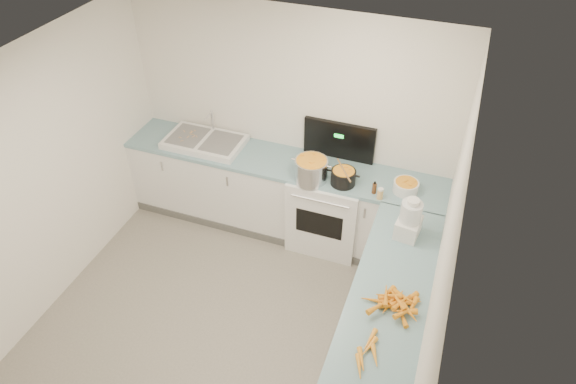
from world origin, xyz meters
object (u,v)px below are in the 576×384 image
(sink, at_px, (205,142))
(spice_jar, at_px, (380,194))
(black_pot, at_px, (343,178))
(extract_bottle, at_px, (374,188))
(steel_pot, at_px, (311,170))
(food_processor, at_px, (409,220))
(mixing_bowl, at_px, (406,187))
(stove, at_px, (328,206))

(sink, relative_size, spice_jar, 8.42)
(black_pot, bearing_deg, extract_bottle, -6.96)
(sink, distance_m, steel_pot, 1.31)
(sink, height_order, food_processor, food_processor)
(mixing_bowl, distance_m, food_processor, 0.63)
(food_processor, bearing_deg, sink, 163.95)
(spice_jar, xyz_separation_m, food_processor, (0.33, -0.42, 0.12))
(steel_pot, xyz_separation_m, extract_bottle, (0.65, -0.01, -0.05))
(sink, relative_size, extract_bottle, 7.75)
(mixing_bowl, bearing_deg, steel_pot, -172.48)
(stove, height_order, food_processor, stove)
(sink, xyz_separation_m, black_pot, (1.62, -0.16, 0.03))
(steel_pot, relative_size, food_processor, 0.83)
(sink, distance_m, food_processor, 2.45)
(steel_pot, xyz_separation_m, spice_jar, (0.72, -0.07, -0.05))
(spice_jar, relative_size, food_processor, 0.25)
(sink, relative_size, steel_pot, 2.56)
(black_pot, bearing_deg, sink, 174.46)
(stove, height_order, steel_pot, stove)
(stove, xyz_separation_m, spice_jar, (0.57, -0.24, 0.52))
(steel_pot, height_order, spice_jar, steel_pot)
(mixing_bowl, relative_size, food_processor, 0.61)
(spice_jar, bearing_deg, mixing_bowl, 42.19)
(mixing_bowl, distance_m, extract_bottle, 0.31)
(mixing_bowl, bearing_deg, stove, 176.19)
(mixing_bowl, bearing_deg, food_processor, -78.63)
(spice_jar, bearing_deg, steel_pot, 174.52)
(steel_pot, distance_m, extract_bottle, 0.65)
(black_pot, xyz_separation_m, mixing_bowl, (0.61, 0.09, -0.01))
(sink, distance_m, mixing_bowl, 2.23)
(stove, bearing_deg, spice_jar, -23.30)
(stove, bearing_deg, mixing_bowl, -3.81)
(sink, bearing_deg, food_processor, -16.05)
(stove, distance_m, steel_pot, 0.61)
(steel_pot, bearing_deg, food_processor, -24.74)
(stove, relative_size, food_processor, 3.37)
(mixing_bowl, xyz_separation_m, spice_jar, (-0.21, -0.19, -0.01))
(spice_jar, distance_m, food_processor, 0.55)
(extract_bottle, bearing_deg, sink, 174.22)
(black_pot, xyz_separation_m, food_processor, (0.73, -0.52, 0.10))
(stove, relative_size, sink, 1.58)
(mixing_bowl, relative_size, extract_bottle, 2.22)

